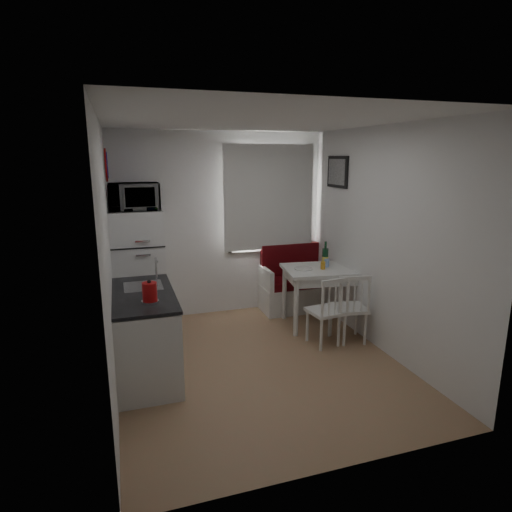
{
  "coord_description": "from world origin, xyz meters",
  "views": [
    {
      "loc": [
        -1.38,
        -4.15,
        2.25
      ],
      "look_at": [
        0.13,
        0.5,
        1.11
      ],
      "focal_mm": 30.0,
      "sensor_mm": 36.0,
      "label": 1
    }
  ],
  "objects_px": {
    "wine_bottle": "(325,254)",
    "chair_left": "(330,304)",
    "fridge": "(139,271)",
    "kitchen_counter": "(145,333)",
    "chair_right": "(353,301)",
    "bench": "(305,287)",
    "kettle": "(150,292)",
    "dining_table": "(324,274)",
    "microwave": "(134,197)"
  },
  "relations": [
    {
      "from": "wine_bottle",
      "to": "chair_left",
      "type": "bearing_deg",
      "value": -111.89
    },
    {
      "from": "wine_bottle",
      "to": "fridge",
      "type": "bearing_deg",
      "value": 168.94
    },
    {
      "from": "kitchen_counter",
      "to": "chair_right",
      "type": "distance_m",
      "value": 2.45
    },
    {
      "from": "bench",
      "to": "fridge",
      "type": "distance_m",
      "value": 2.47
    },
    {
      "from": "kettle",
      "to": "dining_table",
      "type": "bearing_deg",
      "value": 23.43
    },
    {
      "from": "chair_right",
      "to": "microwave",
      "type": "relative_size",
      "value": 0.79
    },
    {
      "from": "chair_left",
      "to": "wine_bottle",
      "type": "bearing_deg",
      "value": 61.28
    },
    {
      "from": "chair_left",
      "to": "chair_right",
      "type": "xyz_separation_m",
      "value": [
        0.31,
        -0.0,
        0.01
      ]
    },
    {
      "from": "fridge",
      "to": "chair_left",
      "type": "bearing_deg",
      "value": -30.17
    },
    {
      "from": "kitchen_counter",
      "to": "dining_table",
      "type": "relative_size",
      "value": 1.14
    },
    {
      "from": "kitchen_counter",
      "to": "wine_bottle",
      "type": "relative_size",
      "value": 3.91
    },
    {
      "from": "bench",
      "to": "dining_table",
      "type": "height_order",
      "value": "bench"
    },
    {
      "from": "dining_table",
      "to": "microwave",
      "type": "xyz_separation_m",
      "value": [
        -2.37,
        0.53,
        1.06
      ]
    },
    {
      "from": "bench",
      "to": "kettle",
      "type": "distance_m",
      "value": 3.01
    },
    {
      "from": "chair_right",
      "to": "kitchen_counter",
      "type": "bearing_deg",
      "value": -169.44
    },
    {
      "from": "bench",
      "to": "kettle",
      "type": "xyz_separation_m",
      "value": [
        -2.39,
        -1.7,
        0.69
      ]
    },
    {
      "from": "kitchen_counter",
      "to": "kettle",
      "type": "xyz_separation_m",
      "value": [
        0.05,
        -0.35,
        0.55
      ]
    },
    {
      "from": "dining_table",
      "to": "chair_left",
      "type": "relative_size",
      "value": 2.47
    },
    {
      "from": "kettle",
      "to": "wine_bottle",
      "type": "height_order",
      "value": "wine_bottle"
    },
    {
      "from": "kitchen_counter",
      "to": "fridge",
      "type": "distance_m",
      "value": 1.29
    },
    {
      "from": "kitchen_counter",
      "to": "microwave",
      "type": "relative_size",
      "value": 2.19
    },
    {
      "from": "dining_table",
      "to": "wine_bottle",
      "type": "relative_size",
      "value": 3.43
    },
    {
      "from": "dining_table",
      "to": "microwave",
      "type": "relative_size",
      "value": 1.92
    },
    {
      "from": "microwave",
      "to": "chair_left",
      "type": "bearing_deg",
      "value": -29.15
    },
    {
      "from": "bench",
      "to": "chair_left",
      "type": "xyz_separation_m",
      "value": [
        -0.29,
        -1.35,
        0.22
      ]
    },
    {
      "from": "bench",
      "to": "chair_right",
      "type": "bearing_deg",
      "value": -89.48
    },
    {
      "from": "chair_left",
      "to": "kitchen_counter",
      "type": "bearing_deg",
      "value": 173.42
    },
    {
      "from": "chair_right",
      "to": "fridge",
      "type": "relative_size",
      "value": 0.3
    },
    {
      "from": "chair_left",
      "to": "dining_table",
      "type": "bearing_deg",
      "value": 62.42
    },
    {
      "from": "kettle",
      "to": "wine_bottle",
      "type": "bearing_deg",
      "value": 24.94
    },
    {
      "from": "chair_left",
      "to": "kettle",
      "type": "distance_m",
      "value": 2.18
    },
    {
      "from": "kettle",
      "to": "wine_bottle",
      "type": "relative_size",
      "value": 0.65
    },
    {
      "from": "bench",
      "to": "chair_right",
      "type": "xyz_separation_m",
      "value": [
        0.01,
        -1.35,
        0.22
      ]
    },
    {
      "from": "kitchen_counter",
      "to": "fridge",
      "type": "bearing_deg",
      "value": 89.1
    },
    {
      "from": "fridge",
      "to": "bench",
      "type": "bearing_deg",
      "value": 2.64
    },
    {
      "from": "chair_left",
      "to": "microwave",
      "type": "xyz_separation_m",
      "value": [
        -2.12,
        1.19,
        1.23
      ]
    },
    {
      "from": "bench",
      "to": "dining_table",
      "type": "xyz_separation_m",
      "value": [
        -0.04,
        -0.69,
        0.39
      ]
    },
    {
      "from": "kitchen_counter",
      "to": "chair_left",
      "type": "xyz_separation_m",
      "value": [
        2.14,
        0.01,
        0.08
      ]
    },
    {
      "from": "bench",
      "to": "chair_left",
      "type": "distance_m",
      "value": 1.39
    },
    {
      "from": "chair_left",
      "to": "microwave",
      "type": "height_order",
      "value": "microwave"
    },
    {
      "from": "fridge",
      "to": "kettle",
      "type": "relative_size",
      "value": 7.28
    },
    {
      "from": "fridge",
      "to": "microwave",
      "type": "xyz_separation_m",
      "value": [
        0.0,
        -0.05,
        0.97
      ]
    },
    {
      "from": "fridge",
      "to": "microwave",
      "type": "height_order",
      "value": "microwave"
    },
    {
      "from": "dining_table",
      "to": "kettle",
      "type": "height_order",
      "value": "kettle"
    },
    {
      "from": "microwave",
      "to": "kitchen_counter",
      "type": "bearing_deg",
      "value": -90.94
    },
    {
      "from": "kettle",
      "to": "fridge",
      "type": "bearing_deg",
      "value": 91.08
    },
    {
      "from": "fridge",
      "to": "microwave",
      "type": "bearing_deg",
      "value": -90.0
    },
    {
      "from": "wine_bottle",
      "to": "kitchen_counter",
      "type": "bearing_deg",
      "value": -162.57
    },
    {
      "from": "bench",
      "to": "wine_bottle",
      "type": "xyz_separation_m",
      "value": [
        0.01,
        -0.59,
        0.65
      ]
    },
    {
      "from": "bench",
      "to": "microwave",
      "type": "height_order",
      "value": "microwave"
    }
  ]
}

